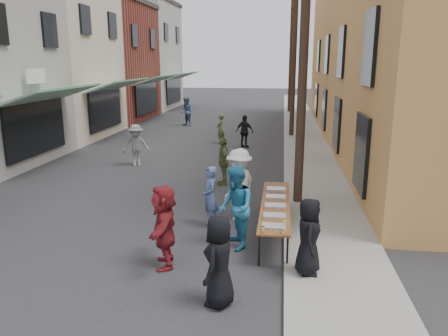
% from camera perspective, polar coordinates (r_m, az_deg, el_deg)
% --- Properties ---
extents(ground, '(120.00, 120.00, 0.00)m').
position_cam_1_polar(ground, '(11.13, -12.93, -8.54)').
color(ground, '#28282B').
rests_on(ground, ground).
extents(sidewalk, '(2.20, 60.00, 0.10)m').
position_cam_1_polar(sidewalk, '(24.98, 10.37, 4.10)').
color(sidewalk, gray).
rests_on(sidewalk, ground).
extents(storefront_row, '(8.00, 37.00, 9.00)m').
position_cam_1_polar(storefront_row, '(28.16, -22.22, 12.74)').
color(storefront_row, maroon).
rests_on(storefront_row, ground).
extents(building_ochre, '(10.00, 28.00, 10.00)m').
position_cam_1_polar(building_ochre, '(24.73, 25.73, 14.43)').
color(building_ochre, '#C68A47').
rests_on(building_ochre, ground).
extents(utility_pole_near, '(0.26, 0.26, 9.00)m').
position_cam_1_polar(utility_pole_near, '(12.62, 10.39, 15.12)').
color(utility_pole_near, '#2D2116').
rests_on(utility_pole_near, ground).
extents(utility_pole_mid, '(0.26, 0.26, 9.00)m').
position_cam_1_polar(utility_pole_mid, '(24.61, 9.15, 14.42)').
color(utility_pole_mid, '#2D2116').
rests_on(utility_pole_mid, ground).
extents(utility_pole_far, '(0.26, 0.26, 9.00)m').
position_cam_1_polar(utility_pole_far, '(36.61, 8.72, 14.18)').
color(utility_pole_far, '#2D2116').
rests_on(utility_pole_far, ground).
extents(serving_table, '(0.70, 4.00, 0.75)m').
position_cam_1_polar(serving_table, '(10.83, 6.73, -4.88)').
color(serving_table, brown).
rests_on(serving_table, ground).
extents(catering_tray_sausage, '(0.50, 0.33, 0.08)m').
position_cam_1_polar(catering_tray_sausage, '(9.25, 6.55, -7.68)').
color(catering_tray_sausage, maroon).
rests_on(catering_tray_sausage, serving_table).
extents(catering_tray_foil_b, '(0.50, 0.33, 0.08)m').
position_cam_1_polar(catering_tray_foil_b, '(9.86, 6.63, -6.30)').
color(catering_tray_foil_b, '#B2B2B7').
rests_on(catering_tray_foil_b, serving_table).
extents(catering_tray_buns, '(0.50, 0.33, 0.08)m').
position_cam_1_polar(catering_tray_buns, '(10.52, 6.71, -5.00)').
color(catering_tray_buns, tan).
rests_on(catering_tray_buns, serving_table).
extents(catering_tray_foil_d, '(0.50, 0.33, 0.08)m').
position_cam_1_polar(catering_tray_foil_d, '(11.18, 6.78, -3.85)').
color(catering_tray_foil_d, '#B2B2B7').
rests_on(catering_tray_foil_d, serving_table).
extents(catering_tray_buns_end, '(0.50, 0.33, 0.08)m').
position_cam_1_polar(catering_tray_buns_end, '(11.85, 6.84, -2.83)').
color(catering_tray_buns_end, tan).
rests_on(catering_tray_buns_end, serving_table).
extents(condiment_jar_a, '(0.07, 0.07, 0.08)m').
position_cam_1_polar(condiment_jar_a, '(8.98, 5.09, -8.32)').
color(condiment_jar_a, '#A57F26').
rests_on(condiment_jar_a, serving_table).
extents(condiment_jar_b, '(0.07, 0.07, 0.08)m').
position_cam_1_polar(condiment_jar_b, '(9.07, 5.12, -8.09)').
color(condiment_jar_b, '#A57F26').
rests_on(condiment_jar_b, serving_table).
extents(condiment_jar_c, '(0.07, 0.07, 0.08)m').
position_cam_1_polar(condiment_jar_c, '(9.16, 5.15, -7.86)').
color(condiment_jar_c, '#A57F26').
rests_on(condiment_jar_c, serving_table).
extents(cup_stack, '(0.08, 0.08, 0.12)m').
position_cam_1_polar(cup_stack, '(9.01, 7.80, -8.18)').
color(cup_stack, tan).
rests_on(cup_stack, serving_table).
extents(guest_front_a, '(0.71, 0.91, 1.63)m').
position_cam_1_polar(guest_front_a, '(7.68, -0.62, -12.05)').
color(guest_front_a, black).
rests_on(guest_front_a, ground).
extents(guest_front_b, '(0.57, 0.68, 1.59)m').
position_cam_1_polar(guest_front_b, '(11.15, -1.82, -3.78)').
color(guest_front_b, '#495E8E').
rests_on(guest_front_b, ground).
extents(guest_front_c, '(1.00, 1.12, 1.91)m').
position_cam_1_polar(guest_front_c, '(9.85, 1.52, -5.20)').
color(guest_front_c, teal).
rests_on(guest_front_c, ground).
extents(guest_front_d, '(1.17, 1.43, 1.93)m').
position_cam_1_polar(guest_front_d, '(11.65, 1.99, -2.13)').
color(guest_front_d, white).
rests_on(guest_front_d, ground).
extents(guest_front_e, '(0.71, 1.05, 1.65)m').
position_cam_1_polar(guest_front_e, '(14.92, -0.10, 0.87)').
color(guest_front_e, '#5D663B').
rests_on(guest_front_e, ground).
extents(guest_queue_back, '(0.86, 1.70, 1.75)m').
position_cam_1_polar(guest_queue_back, '(9.10, -7.82, -7.52)').
color(guest_queue_back, maroon).
rests_on(guest_queue_back, ground).
extents(server, '(0.52, 0.77, 1.53)m').
position_cam_1_polar(server, '(8.70, 11.00, -8.75)').
color(server, black).
rests_on(server, sidewalk).
extents(passerby_left, '(1.24, 0.98, 1.69)m').
position_cam_1_polar(passerby_left, '(18.05, -11.42, 2.94)').
color(passerby_left, slate).
rests_on(passerby_left, ground).
extents(passerby_mid, '(1.02, 0.74, 1.61)m').
position_cam_1_polar(passerby_mid, '(21.46, 2.73, 4.79)').
color(passerby_mid, black).
rests_on(passerby_mid, ground).
extents(passerby_right, '(0.52, 0.64, 1.53)m').
position_cam_1_polar(passerby_right, '(22.59, -0.46, 5.15)').
color(passerby_right, '#4E5C35').
rests_on(passerby_right, ground).
extents(passerby_far, '(1.16, 1.14, 1.89)m').
position_cam_1_polar(passerby_far, '(28.84, -4.90, 7.35)').
color(passerby_far, '#455F85').
rests_on(passerby_far, ground).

